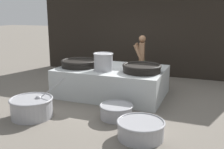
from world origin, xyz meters
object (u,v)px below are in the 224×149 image
(giant_wok_near, at_px, (79,63))
(cook, at_px, (142,58))
(prep_bowl_vegetables, at_px, (32,107))
(prep_bowl_meat, at_px, (116,111))
(giant_wok_far, at_px, (142,68))
(stock_pot, at_px, (103,62))
(prep_bowl_extra, at_px, (141,129))

(giant_wok_near, distance_m, cook, 2.06)
(prep_bowl_vegetables, relative_size, prep_bowl_meat, 1.39)
(giant_wok_far, relative_size, stock_pot, 1.91)
(prep_bowl_meat, bearing_deg, stock_pot, 124.78)
(prep_bowl_extra, bearing_deg, giant_wok_near, 139.01)
(giant_wok_far, distance_m, cook, 1.58)
(cook, relative_size, prep_bowl_extra, 1.75)
(giant_wok_far, xyz_separation_m, prep_bowl_extra, (0.53, -2.02, -0.70))
(stock_pot, relative_size, prep_bowl_meat, 0.71)
(stock_pot, height_order, prep_bowl_extra, stock_pot)
(giant_wok_far, relative_size, cook, 0.63)
(prep_bowl_meat, bearing_deg, giant_wok_far, 80.90)
(giant_wok_far, xyz_separation_m, cook, (-0.41, 1.53, -0.03))
(stock_pot, bearing_deg, cook, 71.25)
(cook, xyz_separation_m, prep_bowl_extra, (0.94, -3.55, -0.67))
(stock_pot, relative_size, prep_bowl_extra, 0.58)
(prep_bowl_extra, bearing_deg, prep_bowl_meat, 136.09)
(cook, bearing_deg, giant_wok_far, 94.59)
(giant_wok_far, distance_m, stock_pot, 1.01)
(giant_wok_near, height_order, prep_bowl_vegetables, giant_wok_near)
(prep_bowl_extra, bearing_deg, prep_bowl_vegetables, 177.82)
(cook, height_order, prep_bowl_meat, cook)
(giant_wok_far, distance_m, prep_bowl_extra, 2.20)
(giant_wok_far, relative_size, prep_bowl_extra, 1.11)
(giant_wok_far, xyz_separation_m, prep_bowl_meat, (-0.21, -1.30, -0.72))
(prep_bowl_vegetables, bearing_deg, prep_bowl_extra, -2.18)
(prep_bowl_vegetables, bearing_deg, giant_wok_near, 84.84)
(cook, bearing_deg, prep_bowl_vegetables, 55.20)
(cook, bearing_deg, giant_wok_near, 37.10)
(giant_wok_near, xyz_separation_m, prep_bowl_meat, (1.59, -1.31, -0.72))
(stock_pot, bearing_deg, prep_bowl_meat, -55.22)
(stock_pot, height_order, cook, cook)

